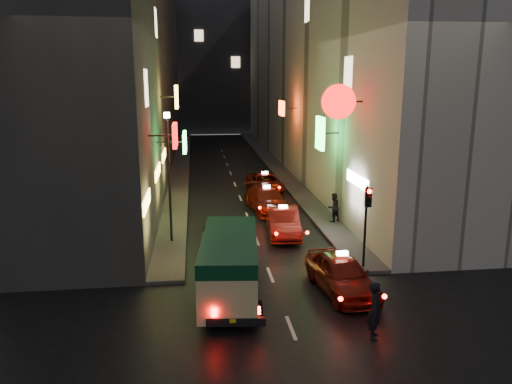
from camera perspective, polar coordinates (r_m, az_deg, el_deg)
name	(u,v)px	position (r m, az deg, el deg)	size (l,w,h in m)	color
building_left	(133,65)	(44.86, -13.91, 13.95)	(7.60, 52.00, 18.00)	#363431
building_right	(317,65)	(45.90, 6.98, 14.20)	(7.98, 52.00, 18.00)	#BDB6AD
building_far	(213,56)	(76.68, -4.99, 15.22)	(30.00, 10.00, 22.00)	#2F3034
sidewalk_left	(181,167)	(45.28, -8.58, 2.81)	(1.50, 52.00, 0.15)	#4D4A47
sidewalk_right	(274,165)	(45.83, 2.12, 3.07)	(1.50, 52.00, 0.15)	#4D4A47
minibus	(230,260)	(18.23, -3.04, -7.79)	(2.49, 5.71, 2.38)	beige
taxi_near	(342,271)	(19.28, 9.75, -8.86)	(2.81, 5.55, 1.86)	#65120B
taxi_second	(283,220)	(25.66, 3.10, -3.16)	(2.54, 5.38, 1.84)	#65120B
taxi_third	(267,198)	(30.22, 1.24, -0.65)	(2.86, 5.51, 1.84)	#65120B
taxi_far	(265,181)	(35.32, 1.02, 1.22)	(2.18, 4.86, 1.69)	#65120B
pedestrian_crossing	(375,307)	(16.22, 13.47, -12.61)	(0.69, 0.45, 2.10)	black
pedestrian_sidewalk	(333,206)	(27.78, 8.85, -1.54)	(0.69, 0.43, 1.83)	black
traffic_light	(367,209)	(20.94, 12.59, -1.92)	(0.26, 0.43, 3.50)	black
lamp_post	(169,169)	(23.98, -9.93, 2.61)	(0.28, 0.28, 6.22)	black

